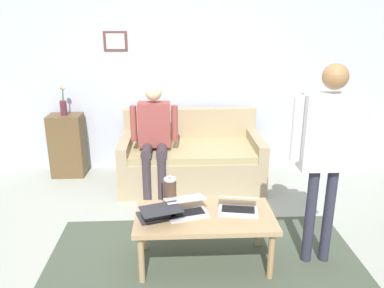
% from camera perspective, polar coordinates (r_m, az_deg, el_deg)
% --- Properties ---
extents(ground_plane, '(7.68, 7.68, 0.00)m').
position_cam_1_polar(ground_plane, '(3.53, -0.17, -16.26)').
color(ground_plane, '#A6AB9E').
extents(area_rug, '(2.70, 1.68, 0.01)m').
position_cam_1_polar(area_rug, '(3.37, 1.95, -18.05)').
color(area_rug, '#46503F').
rests_on(area_rug, ground_plane).
extents(back_wall, '(7.04, 0.11, 2.70)m').
position_cam_1_polar(back_wall, '(5.15, -1.28, 11.00)').
color(back_wall, silver).
rests_on(back_wall, ground_plane).
extents(couch, '(1.72, 0.94, 0.88)m').
position_cam_1_polar(couch, '(4.82, -0.11, -2.35)').
color(couch, tan).
rests_on(couch, ground_plane).
extents(coffee_table, '(1.15, 0.59, 0.46)m').
position_cam_1_polar(coffee_table, '(3.24, 1.88, -11.27)').
color(coffee_table, tan).
rests_on(coffee_table, ground_plane).
extents(laptop_left, '(0.39, 0.35, 0.13)m').
position_cam_1_polar(laptop_left, '(3.22, -0.80, -9.58)').
color(laptop_left, silver).
rests_on(laptop_left, coffee_table).
extents(laptop_center, '(0.37, 0.31, 0.15)m').
position_cam_1_polar(laptop_center, '(3.29, 6.88, -9.13)').
color(laptop_center, silver).
rests_on(laptop_center, coffee_table).
extents(laptop_right, '(0.40, 0.40, 0.12)m').
position_cam_1_polar(laptop_right, '(3.16, -4.95, -10.22)').
color(laptop_right, '#28282D').
rests_on(laptop_right, coffee_table).
extents(french_press, '(0.13, 0.11, 0.27)m').
position_cam_1_polar(french_press, '(3.33, -3.26, -7.05)').
color(french_press, '#4C3323').
rests_on(french_press, coffee_table).
extents(side_shelf, '(0.42, 0.32, 0.82)m').
position_cam_1_polar(side_shelf, '(5.29, -18.00, -0.18)').
color(side_shelf, brown).
rests_on(side_shelf, ground_plane).
extents(flower_vase, '(0.08, 0.09, 0.38)m').
position_cam_1_polar(flower_vase, '(5.15, -18.57, 5.73)').
color(flower_vase, '#5B2832').
rests_on(flower_vase, side_shelf).
extents(person_standing, '(0.59, 0.20, 1.68)m').
position_cam_1_polar(person_standing, '(3.18, 19.53, 0.34)').
color(person_standing, '#2E2F3F').
rests_on(person_standing, ground_plane).
extents(person_seated, '(0.55, 0.51, 1.28)m').
position_cam_1_polar(person_seated, '(4.47, -5.62, 1.64)').
color(person_seated, '#3E323A').
rests_on(person_seated, ground_plane).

